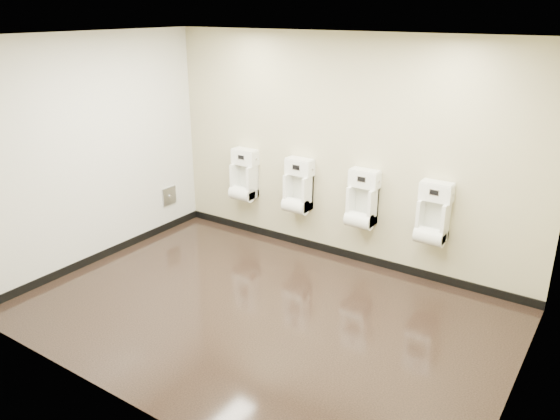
% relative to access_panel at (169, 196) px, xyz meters
% --- Properties ---
extents(ground, '(5.00, 3.50, 0.00)m').
position_rel_access_panel_xyz_m(ground, '(2.48, -1.20, -0.50)').
color(ground, black).
rests_on(ground, ground).
extents(ceiling, '(5.00, 3.50, 0.00)m').
position_rel_access_panel_xyz_m(ceiling, '(2.48, -1.20, 2.30)').
color(ceiling, white).
extents(back_wall, '(5.00, 0.02, 2.80)m').
position_rel_access_panel_xyz_m(back_wall, '(2.48, 0.55, 0.90)').
color(back_wall, '#BBB58B').
rests_on(back_wall, ground).
extents(front_wall, '(5.00, 0.02, 2.80)m').
position_rel_access_panel_xyz_m(front_wall, '(2.48, -2.95, 0.90)').
color(front_wall, '#BBB58B').
rests_on(front_wall, ground).
extents(left_wall, '(0.02, 3.50, 2.80)m').
position_rel_access_panel_xyz_m(left_wall, '(-0.02, -1.20, 0.90)').
color(left_wall, '#BBB58B').
rests_on(left_wall, ground).
extents(right_wall, '(0.02, 3.50, 2.80)m').
position_rel_access_panel_xyz_m(right_wall, '(4.98, -1.20, 0.90)').
color(right_wall, '#BBB58B').
rests_on(right_wall, ground).
extents(tile_overlay_left, '(0.01, 3.50, 2.80)m').
position_rel_access_panel_xyz_m(tile_overlay_left, '(-0.01, -1.20, 0.90)').
color(tile_overlay_left, silver).
rests_on(tile_overlay_left, ground).
extents(skirting_back, '(5.00, 0.02, 0.10)m').
position_rel_access_panel_xyz_m(skirting_back, '(2.48, 0.54, -0.45)').
color(skirting_back, black).
rests_on(skirting_back, ground).
extents(skirting_left, '(0.02, 3.50, 0.10)m').
position_rel_access_panel_xyz_m(skirting_left, '(-0.01, -1.20, -0.45)').
color(skirting_left, black).
rests_on(skirting_left, ground).
extents(access_panel, '(0.04, 0.25, 0.25)m').
position_rel_access_panel_xyz_m(access_panel, '(0.00, 0.00, 0.00)').
color(access_panel, '#9E9EA3').
rests_on(access_panel, left_wall).
extents(urinal_0, '(0.37, 0.28, 0.70)m').
position_rel_access_panel_xyz_m(urinal_0, '(1.04, 0.43, 0.32)').
color(urinal_0, white).
rests_on(urinal_0, back_wall).
extents(urinal_1, '(0.37, 0.28, 0.70)m').
position_rel_access_panel_xyz_m(urinal_1, '(1.92, 0.43, 0.32)').
color(urinal_1, white).
rests_on(urinal_1, back_wall).
extents(urinal_2, '(0.37, 0.28, 0.70)m').
position_rel_access_panel_xyz_m(urinal_2, '(2.83, 0.43, 0.32)').
color(urinal_2, white).
rests_on(urinal_2, back_wall).
extents(urinal_3, '(0.37, 0.28, 0.70)m').
position_rel_access_panel_xyz_m(urinal_3, '(3.71, 0.43, 0.32)').
color(urinal_3, white).
rests_on(urinal_3, back_wall).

